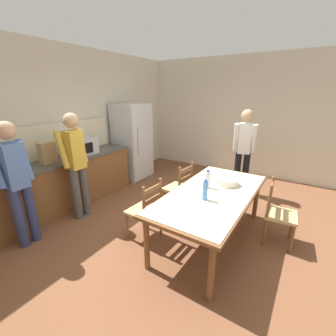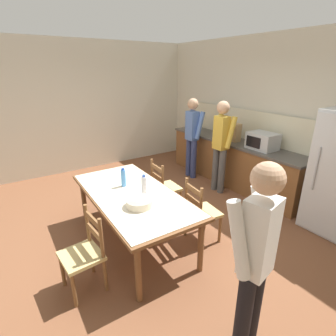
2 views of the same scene
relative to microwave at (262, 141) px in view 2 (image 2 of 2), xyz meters
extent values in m
plane|color=brown|center=(-0.03, -2.21, -1.06)|extent=(8.32, 8.32, 0.00)
cube|color=beige|center=(-0.03, 0.45, 0.39)|extent=(6.52, 0.12, 2.90)
cube|color=beige|center=(-3.29, -2.21, 0.39)|extent=(0.12, 5.20, 2.90)
cube|color=brown|center=(-0.68, 0.02, -0.62)|extent=(3.23, 0.62, 0.87)
cube|color=#4C4742|center=(-0.68, 0.02, -0.17)|extent=(3.27, 0.66, 0.04)
cube|color=#B7BCC1|center=(-1.41, 0.02, -0.16)|extent=(0.52, 0.38, 0.02)
cube|color=beige|center=(-0.68, 0.33, 0.15)|extent=(3.23, 0.03, 0.60)
cube|color=silver|center=(1.43, -0.36, -0.16)|extent=(0.73, 0.02, 1.72)
cylinder|color=#A5AAB2|center=(1.21, -0.38, -0.07)|extent=(0.02, 0.02, 0.63)
cube|color=#B2B7BC|center=(0.00, 0.00, 0.00)|extent=(0.50, 0.38, 0.30)
cube|color=black|center=(-0.05, -0.19, 0.00)|extent=(0.30, 0.01, 0.19)
cube|color=tan|center=(-0.68, -0.01, 0.03)|extent=(0.24, 0.16, 0.36)
cylinder|color=brown|center=(-0.92, -3.04, -0.71)|extent=(0.07, 0.07, 0.70)
cylinder|color=brown|center=(0.99, -3.07, -0.71)|extent=(0.07, 0.07, 0.70)
cylinder|color=brown|center=(-0.91, -2.23, -0.71)|extent=(0.07, 0.07, 0.70)
cylinder|color=brown|center=(1.00, -2.25, -0.71)|extent=(0.07, 0.07, 0.70)
cube|color=brown|center=(0.04, -2.65, -0.34)|extent=(2.12, 1.04, 0.04)
cube|color=beige|center=(0.04, -2.65, -0.31)|extent=(2.04, 1.00, 0.01)
cylinder|color=#4C8ED6|center=(-0.23, -2.64, -0.19)|extent=(0.07, 0.07, 0.24)
cylinder|color=#2D51B2|center=(-0.23, -2.64, -0.05)|extent=(0.04, 0.04, 0.03)
cylinder|color=silver|center=(0.14, -2.52, -0.19)|extent=(0.07, 0.07, 0.24)
cylinder|color=#2D51B2|center=(0.14, -2.52, -0.05)|extent=(0.04, 0.04, 0.03)
cylinder|color=beige|center=(0.41, -2.73, -0.26)|extent=(0.32, 0.32, 0.09)
cylinder|color=beige|center=(0.41, -2.73, -0.23)|extent=(0.31, 0.31, 0.02)
cylinder|color=brown|center=(0.34, -3.68, -0.85)|extent=(0.04, 0.04, 0.41)
cylinder|color=brown|center=(0.69, -3.65, -0.85)|extent=(0.04, 0.04, 0.41)
cylinder|color=brown|center=(0.31, -3.34, -0.85)|extent=(0.04, 0.04, 0.41)
cylinder|color=brown|center=(0.67, -3.31, -0.85)|extent=(0.04, 0.04, 0.41)
cube|color=tan|center=(0.50, -3.49, -0.63)|extent=(0.45, 0.43, 0.04)
cylinder|color=brown|center=(0.31, -3.34, -0.38)|extent=(0.04, 0.04, 0.46)
cylinder|color=brown|center=(0.67, -3.31, -0.38)|extent=(0.04, 0.04, 0.46)
cube|color=brown|center=(0.49, -3.32, -0.25)|extent=(0.36, 0.05, 0.07)
cube|color=brown|center=(0.49, -3.32, -0.40)|extent=(0.36, 0.05, 0.07)
cylinder|color=brown|center=(-0.24, -1.64, -0.85)|extent=(0.04, 0.04, 0.41)
cylinder|color=brown|center=(-0.60, -1.62, -0.85)|extent=(0.04, 0.04, 0.41)
cylinder|color=brown|center=(-0.26, -1.98, -0.85)|extent=(0.04, 0.04, 0.41)
cylinder|color=brown|center=(-0.62, -1.96, -0.85)|extent=(0.04, 0.04, 0.41)
cube|color=tan|center=(-0.43, -1.80, -0.63)|extent=(0.44, 0.42, 0.04)
cylinder|color=brown|center=(-0.26, -1.98, -0.38)|extent=(0.04, 0.04, 0.46)
cylinder|color=brown|center=(-0.62, -1.96, -0.38)|extent=(0.04, 0.04, 0.46)
cube|color=brown|center=(-0.44, -1.97, -0.25)|extent=(0.36, 0.04, 0.07)
cube|color=brown|center=(-0.44, -1.97, -0.40)|extent=(0.36, 0.04, 0.07)
cylinder|color=brown|center=(0.72, -1.67, -0.85)|extent=(0.04, 0.04, 0.41)
cylinder|color=brown|center=(0.36, -1.63, -0.85)|extent=(0.04, 0.04, 0.41)
cylinder|color=brown|center=(0.68, -2.00, -0.85)|extent=(0.04, 0.04, 0.41)
cylinder|color=brown|center=(0.33, -1.97, -0.85)|extent=(0.04, 0.04, 0.41)
cube|color=tan|center=(0.52, -1.82, -0.63)|extent=(0.46, 0.44, 0.04)
cylinder|color=brown|center=(0.68, -2.00, -0.38)|extent=(0.04, 0.04, 0.46)
cylinder|color=brown|center=(0.33, -1.97, -0.38)|extent=(0.04, 0.04, 0.46)
cube|color=brown|center=(0.50, -1.99, -0.25)|extent=(0.36, 0.06, 0.07)
cube|color=brown|center=(0.50, -1.99, -0.40)|extent=(0.36, 0.06, 0.07)
cylinder|color=navy|center=(-1.49, -0.51, -0.63)|extent=(0.13, 0.13, 0.85)
cylinder|color=navy|center=(-1.32, -0.51, -0.63)|extent=(0.13, 0.13, 0.85)
cube|color=#5175BC|center=(-1.41, -0.51, 0.10)|extent=(0.24, 0.20, 0.60)
sphere|color=tan|center=(-1.41, -0.51, 0.55)|extent=(0.23, 0.23, 0.23)
cylinder|color=#5175BC|center=(-1.58, -0.44, 0.12)|extent=(0.10, 0.23, 0.58)
cylinder|color=#5175BC|center=(-1.24, -0.44, 0.12)|extent=(0.10, 0.23, 0.58)
cylinder|color=#4C4C4C|center=(-0.61, -0.53, -0.62)|extent=(0.13, 0.13, 0.87)
cylinder|color=#4C4C4C|center=(-0.43, -0.53, -0.62)|extent=(0.13, 0.13, 0.87)
cube|color=gold|center=(-0.52, -0.53, 0.12)|extent=(0.24, 0.20, 0.62)
sphere|color=tan|center=(-0.52, -0.53, 0.58)|extent=(0.23, 0.23, 0.23)
cylinder|color=gold|center=(-0.69, -0.46, 0.15)|extent=(0.10, 0.24, 0.59)
cylinder|color=gold|center=(-0.35, -0.46, 0.15)|extent=(0.10, 0.24, 0.59)
cylinder|color=black|center=(1.96, -2.64, -0.63)|extent=(0.13, 0.13, 0.86)
cylinder|color=black|center=(1.92, -2.47, -0.63)|extent=(0.13, 0.13, 0.86)
cube|color=white|center=(1.94, -2.55, 0.10)|extent=(0.25, 0.28, 0.61)
sphere|color=tan|center=(1.94, -2.55, 0.56)|extent=(0.23, 0.23, 0.23)
cylinder|color=white|center=(1.91, -2.73, 0.13)|extent=(0.25, 0.15, 0.58)
cylinder|color=white|center=(1.84, -2.40, 0.13)|extent=(0.25, 0.15, 0.58)
camera|label=1|loc=(-2.66, -3.63, 0.99)|focal=24.00mm
camera|label=2|loc=(2.90, -3.97, 1.23)|focal=28.00mm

